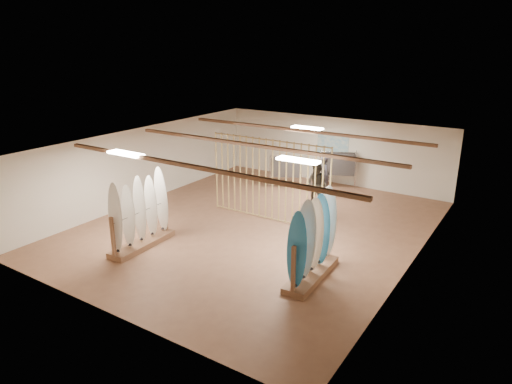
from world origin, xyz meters
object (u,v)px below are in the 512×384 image
Objects in this scene: rack_right at (312,251)px; clothing_rack_a at (286,167)px; rack_left at (141,223)px; clothing_rack_b at (338,164)px; shopper_a at (325,173)px; shopper_b at (317,182)px.

clothing_rack_a is (-4.30, 6.27, 0.13)m from rack_right.
rack_right reaches higher than rack_left.
rack_right is 7.86m from clothing_rack_b.
rack_left is at bearing -131.67° from clothing_rack_b.
rack_left is 1.24× the size of shopper_a.
rack_left reaches higher than shopper_a.
rack_right is 7.60m from clothing_rack_a.
rack_left is 7.33m from clothing_rack_a.
shopper_a is at bearing 67.92° from rack_left.
shopper_a is 1.37m from shopper_b.
clothing_rack_a is at bearing 148.23° from shopper_b.
clothing_rack_b is at bearing 98.82° from shopper_b.
clothing_rack_a is at bearing 41.65° from shopper_a.
clothing_rack_a is 0.72× the size of shopper_b.
rack_left is at bearing -171.29° from rack_right.
rack_left is 0.97× the size of rack_right.
rack_right reaches higher than shopper_b.
shopper_b is (2.85, 5.88, 0.21)m from rack_left.
shopper_b reaches higher than clothing_rack_a.
shopper_b is at bearing -108.34° from clothing_rack_b.
clothing_rack_b is 2.61m from shopper_b.
shopper_b is (-2.21, 4.85, 0.19)m from rack_right.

